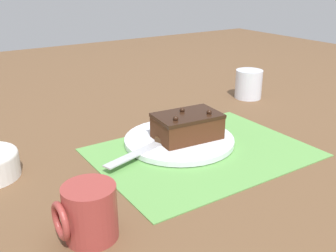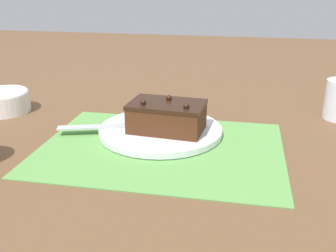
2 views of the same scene
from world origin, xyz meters
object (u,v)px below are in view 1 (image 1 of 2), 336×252
cake_plate (179,140)px  chocolate_cake (188,126)px  serving_knife (157,142)px  drinking_glass (249,84)px  coffee_mug (89,213)px

cake_plate → chocolate_cake: chocolate_cake is taller
serving_knife → drinking_glass: (-0.45, -0.18, 0.02)m
coffee_mug → serving_knife: bearing=-140.1°
chocolate_cake → drinking_glass: 0.42m
serving_knife → coffee_mug: bearing=113.1°
chocolate_cake → coffee_mug: 0.38m
serving_knife → cake_plate: bearing=-103.2°
chocolate_cake → drinking_glass: bearing=-153.3°
chocolate_cake → coffee_mug: bearing=31.7°
chocolate_cake → coffee_mug: coffee_mug is taller
cake_plate → serving_knife: size_ratio=1.15×
cake_plate → serving_knife: bearing=3.6°
serving_knife → coffee_mug: (0.25, 0.21, 0.02)m
chocolate_cake → serving_knife: 0.08m
chocolate_cake → coffee_mug: (0.33, 0.20, -0.00)m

